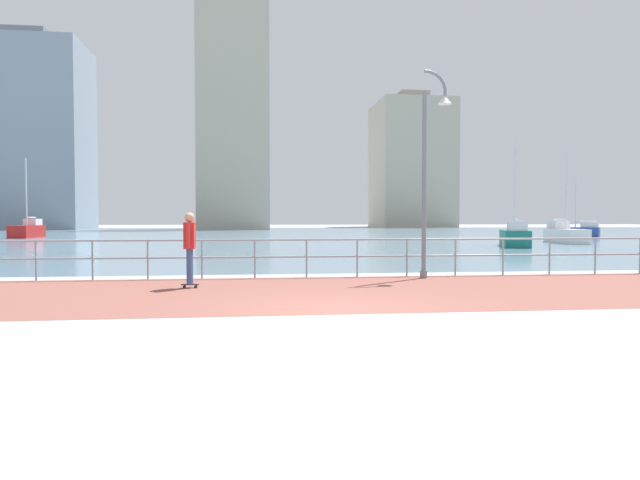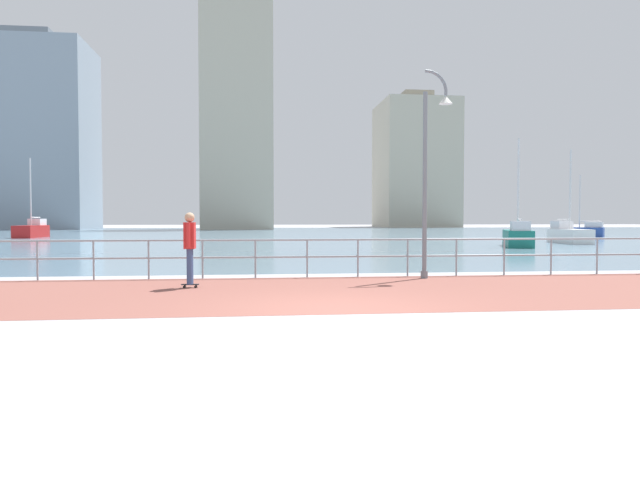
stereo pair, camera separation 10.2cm
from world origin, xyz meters
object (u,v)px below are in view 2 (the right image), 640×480
lamppost (431,163)px  sailboat_yellow (581,231)px  sailboat_blue (569,234)px  sailboat_navy (518,236)px  skateboarder (190,243)px  sailboat_teal (32,230)px

lamppost → sailboat_yellow: size_ratio=1.00×
sailboat_blue → sailboat_navy: 6.95m
lamppost → skateboarder: bearing=-166.6°
lamppost → skateboarder: (-6.16, -1.47, -2.02)m
lamppost → sailboat_navy: 19.63m
skateboarder → sailboat_blue: bearing=45.3°
sailboat_teal → sailboat_navy: bearing=-31.2°
skateboarder → sailboat_yellow: sailboat_yellow is taller
sailboat_yellow → sailboat_navy: sailboat_navy is taller
skateboarder → sailboat_navy: sailboat_navy is taller
sailboat_yellow → sailboat_navy: size_ratio=0.89×
lamppost → sailboat_blue: size_ratio=0.91×
lamppost → sailboat_yellow: bearing=54.0°
sailboat_yellow → sailboat_teal: sailboat_teal is taller
lamppost → sailboat_navy: sailboat_navy is taller
lamppost → sailboat_blue: 26.22m
sailboat_blue → sailboat_navy: size_ratio=0.99×
sailboat_yellow → sailboat_navy: 21.89m
sailboat_yellow → skateboarder: bearing=-131.1°
sailboat_blue → sailboat_yellow: sailboat_blue is taller
sailboat_blue → sailboat_yellow: 15.19m
sailboat_navy → sailboat_yellow: bearing=50.5°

